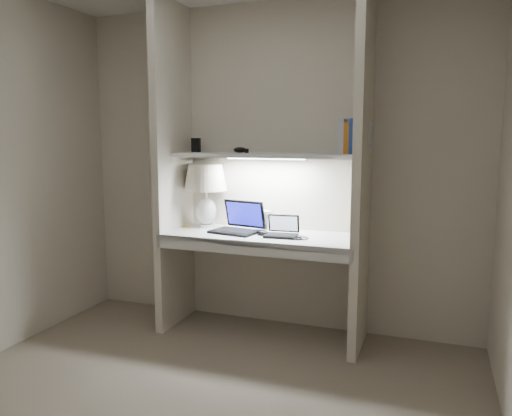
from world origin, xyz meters
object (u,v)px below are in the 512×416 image
at_px(laptop_main, 239,225).
at_px(book_row, 355,137).
at_px(table_lamp, 206,185).
at_px(speaker, 265,220).
at_px(laptop_netbook, 282,231).

xyz_separation_m(laptop_main, book_row, (0.84, 0.15, 0.66)).
xyz_separation_m(table_lamp, speaker, (0.48, 0.06, -0.27)).
distance_m(table_lamp, laptop_netbook, 0.76).
relative_size(table_lamp, speaker, 3.40).
distance_m(laptop_main, speaker, 0.22).
bearing_deg(laptop_main, book_row, 20.32).
bearing_deg(book_row, speaker, 179.09).
relative_size(laptop_main, laptop_netbook, 1.59).
height_order(table_lamp, laptop_main, table_lamp).
relative_size(table_lamp, laptop_netbook, 2.04).
bearing_deg(laptop_netbook, book_row, 17.33).
relative_size(speaker, book_row, 0.59).
bearing_deg(laptop_netbook, laptop_main, 167.75).
distance_m(table_lamp, book_row, 1.22).
xyz_separation_m(table_lamp, laptop_netbook, (0.68, -0.14, -0.30)).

